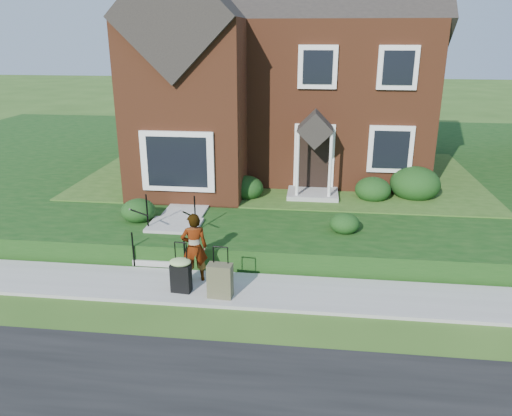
# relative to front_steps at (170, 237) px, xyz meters

# --- Properties ---
(ground) EXTENTS (120.00, 120.00, 0.00)m
(ground) POSITION_rel_front_steps_xyz_m (2.50, -1.84, -0.47)
(ground) COLOR #2D5119
(ground) RESTS_ON ground
(sidewalk) EXTENTS (60.00, 1.60, 0.08)m
(sidewalk) POSITION_rel_front_steps_xyz_m (2.50, -1.84, -0.43)
(sidewalk) COLOR #9E9B93
(sidewalk) RESTS_ON ground
(terrace) EXTENTS (44.00, 20.00, 0.60)m
(terrace) POSITION_rel_front_steps_xyz_m (6.50, 9.06, -0.17)
(terrace) COLOR #10390F
(terrace) RESTS_ON ground
(walkway) EXTENTS (1.20, 6.00, 0.06)m
(walkway) POSITION_rel_front_steps_xyz_m (0.00, 3.16, 0.16)
(walkway) COLOR #9E9B93
(walkway) RESTS_ON terrace
(main_house) EXTENTS (10.40, 10.20, 9.40)m
(main_house) POSITION_rel_front_steps_xyz_m (2.29, 7.76, 4.79)
(main_house) COLOR brown
(main_house) RESTS_ON terrace
(front_steps) EXTENTS (1.40, 2.02, 1.50)m
(front_steps) POSITION_rel_front_steps_xyz_m (0.00, 0.00, 0.00)
(front_steps) COLOR #9E9B93
(front_steps) RESTS_ON ground
(foundation_shrubs) EXTENTS (10.22, 4.46, 1.10)m
(foundation_shrubs) POSITION_rel_front_steps_xyz_m (2.92, 3.26, 0.60)
(foundation_shrubs) COLOR black
(foundation_shrubs) RESTS_ON terrace
(woman) EXTENTS (0.69, 0.56, 1.66)m
(woman) POSITION_rel_front_steps_xyz_m (1.04, -1.55, 0.43)
(woman) COLOR #999999
(woman) RESTS_ON sidewalk
(suitcase_black) EXTENTS (0.52, 0.44, 1.17)m
(suitcase_black) POSITION_rel_front_steps_xyz_m (0.86, -2.13, 0.06)
(suitcase_black) COLOR black
(suitcase_black) RESTS_ON sidewalk
(suitcase_olive) EXTENTS (0.56, 0.34, 1.16)m
(suitcase_olive) POSITION_rel_front_steps_xyz_m (1.77, -2.25, -0.01)
(suitcase_olive) COLOR brown
(suitcase_olive) RESTS_ON sidewalk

